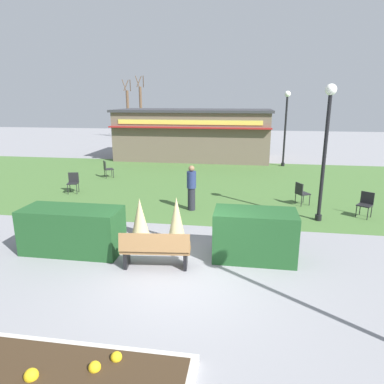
% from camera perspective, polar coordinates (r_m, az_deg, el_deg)
% --- Properties ---
extents(ground_plane, '(80.00, 80.00, 0.00)m').
position_cam_1_polar(ground_plane, '(8.36, -1.67, -13.76)').
color(ground_plane, gray).
extents(lawn_patch, '(36.00, 12.00, 0.01)m').
position_cam_1_polar(lawn_patch, '(17.16, 4.08, 1.43)').
color(lawn_patch, '#446B33').
rests_on(lawn_patch, ground_plane).
extents(park_bench, '(1.75, 0.70, 0.95)m').
position_cam_1_polar(park_bench, '(8.60, -6.03, -9.41)').
color(park_bench, olive).
rests_on(park_bench, ground_plane).
extents(hedge_left, '(2.64, 1.10, 1.22)m').
position_cam_1_polar(hedge_left, '(9.95, -19.00, -5.94)').
color(hedge_left, '#1E4C23').
rests_on(hedge_left, ground_plane).
extents(hedge_right, '(2.08, 1.10, 1.29)m').
position_cam_1_polar(hedge_right, '(9.13, 10.21, -6.97)').
color(hedge_right, '#1E4C23').
rests_on(hedge_right, ground_plane).
extents(ornamental_grass_behind_left, '(0.56, 0.56, 1.36)m').
position_cam_1_polar(ornamental_grass_behind_left, '(9.94, -2.55, -4.66)').
color(ornamental_grass_behind_left, '#D1BC7F').
rests_on(ornamental_grass_behind_left, ground_plane).
extents(ornamental_grass_behind_right, '(0.53, 0.53, 1.15)m').
position_cam_1_polar(ornamental_grass_behind_right, '(10.66, -8.53, -4.03)').
color(ornamental_grass_behind_right, '#D1BC7F').
rests_on(ornamental_grass_behind_right, ground_plane).
extents(lamppost_mid, '(0.36, 0.36, 4.49)m').
position_cam_1_polar(lamppost_mid, '(12.13, 21.14, 8.26)').
color(lamppost_mid, black).
rests_on(lamppost_mid, ground_plane).
extents(lamppost_far, '(0.36, 0.36, 4.49)m').
position_cam_1_polar(lamppost_far, '(22.03, 15.13, 11.34)').
color(lamppost_far, black).
rests_on(lamppost_far, ground_plane).
extents(trash_bin, '(0.52, 0.52, 0.79)m').
position_cam_1_polar(trash_bin, '(10.33, -22.55, -6.78)').
color(trash_bin, '#2D4233').
rests_on(trash_bin, ground_plane).
extents(food_kiosk, '(10.47, 4.92, 3.35)m').
position_cam_1_polar(food_kiosk, '(24.36, 0.27, 9.50)').
color(food_kiosk, '#6B5B4C').
rests_on(food_kiosk, ground_plane).
extents(cafe_chair_west, '(0.53, 0.53, 0.89)m').
position_cam_1_polar(cafe_chair_west, '(16.18, -18.90, 1.71)').
color(cafe_chair_west, black).
rests_on(cafe_chair_west, ground_plane).
extents(cafe_chair_east, '(0.61, 0.61, 0.89)m').
position_cam_1_polar(cafe_chair_east, '(13.57, 26.60, -1.55)').
color(cafe_chair_east, black).
rests_on(cafe_chair_east, ground_plane).
extents(cafe_chair_center, '(0.61, 0.61, 0.89)m').
position_cam_1_polar(cafe_chair_center, '(18.82, -13.78, 3.87)').
color(cafe_chair_center, black).
rests_on(cafe_chair_center, ground_plane).
extents(cafe_chair_north, '(0.60, 0.60, 0.89)m').
position_cam_1_polar(cafe_chair_north, '(14.17, 17.46, 0.02)').
color(cafe_chair_north, black).
rests_on(cafe_chair_north, ground_plane).
extents(person_strolling, '(0.34, 0.34, 1.69)m').
position_cam_1_polar(person_strolling, '(12.82, -0.09, 0.72)').
color(person_strolling, '#23232D').
rests_on(person_strolling, ground_plane).
extents(parked_car_west_slot, '(4.33, 2.32, 1.20)m').
position_cam_1_polar(parked_car_west_slot, '(31.72, 0.87, 8.90)').
color(parked_car_west_slot, navy).
rests_on(parked_car_west_slot, ground_plane).
extents(tree_left_bg, '(0.91, 0.96, 5.92)m').
position_cam_1_polar(tree_left_bg, '(37.44, -10.44, 12.59)').
color(tree_left_bg, brown).
rests_on(tree_left_bg, ground_plane).
extents(tree_right_bg, '(0.91, 0.96, 6.29)m').
position_cam_1_polar(tree_right_bg, '(37.25, -8.37, 12.95)').
color(tree_right_bg, brown).
rests_on(tree_right_bg, ground_plane).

